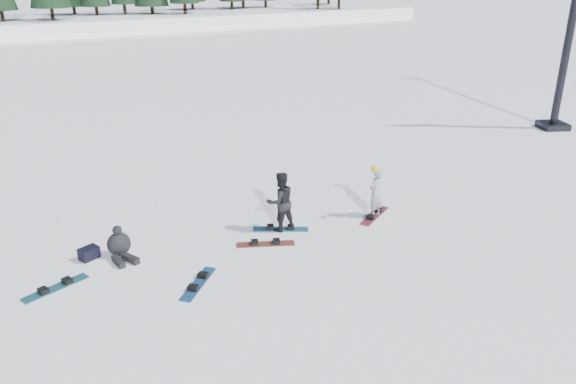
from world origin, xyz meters
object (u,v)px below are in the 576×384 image
object	(u,v)px
snowboarder_woman	(376,192)
snowboard_loose_a	(198,284)
seated_rider	(119,245)
gear_bag	(89,253)
snowboard_loose_c	(56,288)
snowboard_loose_b	(266,244)
snowboarder_man	(280,202)
lift_tower	(565,60)

from	to	relation	value
snowboarder_woman	snowboard_loose_a	bearing A→B (deg)	-10.42
seated_rider	gear_bag	xyz separation A→B (m)	(-0.70, 0.25, -0.16)
snowboarder_woman	snowboard_loose_c	distance (m)	8.64
snowboard_loose_a	snowboard_loose_c	xyz separation A→B (m)	(-2.84, 1.39, 0.00)
gear_bag	snowboard_loose_b	size ratio (longest dim) A/B	0.30
snowboard_loose_a	snowboard_loose_b	world-z (taller)	same
snowboarder_man	snowboard_loose_b	bearing A→B (deg)	39.55
snowboard_loose_c	gear_bag	bearing A→B (deg)	28.75
lift_tower	snowboarder_woman	bearing A→B (deg)	-140.06
lift_tower	snowboard_loose_c	world-z (taller)	lift_tower
snowboarder_woman	snowboarder_man	xyz separation A→B (m)	(-2.78, 0.55, 0.08)
seated_rider	snowboard_loose_a	distance (m)	2.52
snowboarder_woman	snowboarder_man	world-z (taller)	snowboarder_man
snowboard_loose_a	snowboarder_woman	bearing A→B (deg)	-35.89
snowboard_loose_a	seated_rider	bearing A→B (deg)	72.82
snowboard_loose_b	snowboard_loose_c	distance (m)	5.08
snowboarder_man	snowboard_loose_a	distance (m)	3.47
snowboarder_man	snowboard_loose_b	xyz separation A→B (m)	(-0.76, -0.59, -0.82)
snowboard_loose_b	snowboarder_woman	bearing A→B (deg)	24.51
gear_bag	snowboard_loose_c	bearing A→B (deg)	-131.94
seated_rider	snowboarder_woman	bearing A→B (deg)	-25.95
seated_rider	snowboard_loose_a	bearing A→B (deg)	-77.66
gear_bag	seated_rider	bearing A→B (deg)	-19.81
gear_bag	snowboard_loose_a	bearing A→B (deg)	-52.06
lift_tower	snowboard_loose_a	bearing A→B (deg)	-141.91
snowboard_loose_c	snowboarder_woman	bearing A→B (deg)	-21.76
gear_bag	snowboard_loose_a	world-z (taller)	gear_bag
seated_rider	snowboard_loose_a	world-z (taller)	seated_rider
snowboarder_woman	snowboard_loose_b	size ratio (longest dim) A/B	1.07
snowboard_loose_b	snowboard_loose_a	bearing A→B (deg)	-132.22
snowboarder_woman	gear_bag	size ratio (longest dim) A/B	3.56
snowboard_loose_a	snowboard_loose_c	world-z (taller)	same
snowboard_loose_a	gear_bag	bearing A→B (deg)	81.97
gear_bag	snowboard_loose_a	distance (m)	3.10
seated_rider	snowboarder_man	bearing A→B (deg)	-24.86
snowboarder_man	snowboard_loose_a	xyz separation A→B (m)	(-2.98, -1.57, -0.82)
lift_tower	seated_rider	size ratio (longest dim) A/B	7.09
gear_bag	snowboard_loose_b	distance (m)	4.38
snowboarder_woman	snowboarder_man	bearing A→B (deg)	-31.62
snowboarder_woman	snowboard_loose_c	world-z (taller)	snowboarder_woman
snowboarder_man	snowboard_loose_c	world-z (taller)	snowboarder_man
snowboard_loose_c	snowboard_loose_b	bearing A→B (deg)	-23.92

